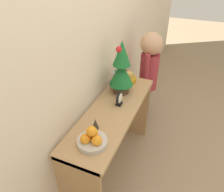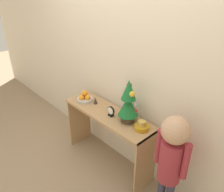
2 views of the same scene
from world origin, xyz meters
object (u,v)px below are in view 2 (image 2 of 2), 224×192
object	(u,v)px
child_figure	(172,155)
fruit_bowl	(85,98)
mini_tree	(129,102)
singing_bowl	(142,126)
desk_clock	(111,111)
figurine	(95,101)

from	to	relation	value
child_figure	fruit_bowl	bearing A→B (deg)	177.89
mini_tree	singing_bowl	bearing A→B (deg)	-1.90
fruit_bowl	mini_tree	bearing A→B (deg)	4.89
mini_tree	fruit_bowl	bearing A→B (deg)	-175.11
fruit_bowl	desk_clock	bearing A→B (deg)	-0.43
fruit_bowl	figurine	size ratio (longest dim) A/B	2.36
mini_tree	child_figure	distance (m)	0.64
figurine	mini_tree	bearing A→B (deg)	1.00
figurine	child_figure	distance (m)	1.11
fruit_bowl	singing_bowl	size ratio (longest dim) A/B	1.37
fruit_bowl	desk_clock	distance (m)	0.46
mini_tree	desk_clock	xyz separation A→B (m)	(-0.19, -0.06, -0.17)
singing_bowl	desk_clock	distance (m)	0.38
singing_bowl	desk_clock	xyz separation A→B (m)	(-0.38, -0.05, 0.02)
mini_tree	child_figure	size ratio (longest dim) A/B	0.43
fruit_bowl	desk_clock	world-z (taller)	fruit_bowl
child_figure	singing_bowl	bearing A→B (deg)	166.69
singing_bowl	desk_clock	bearing A→B (deg)	-172.04
mini_tree	fruit_bowl	world-z (taller)	mini_tree
figurine	child_figure	world-z (taller)	child_figure
mini_tree	desk_clock	distance (m)	0.27
mini_tree	fruit_bowl	xyz separation A→B (m)	(-0.65, -0.06, -0.19)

